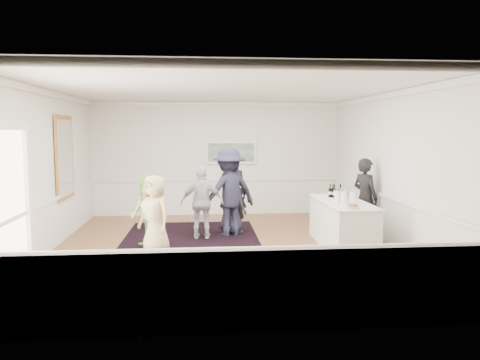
{
  "coord_description": "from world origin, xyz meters",
  "views": [
    {
      "loc": [
        -0.5,
        -9.28,
        2.38
      ],
      "look_at": [
        0.33,
        0.2,
        1.38
      ],
      "focal_mm": 35.0,
      "sensor_mm": 36.0,
      "label": 1
    }
  ],
  "objects": [
    {
      "name": "mirror",
      "position": [
        -3.45,
        1.3,
        1.8
      ],
      "size": [
        0.05,
        1.25,
        1.85
      ],
      "color": "#C08238",
      "rests_on": "wall_left"
    },
    {
      "name": "landscape_painting",
      "position": [
        0.4,
        3.95,
        1.78
      ],
      "size": [
        1.44,
        0.06,
        0.66
      ],
      "color": "white",
      "rests_on": "wall_back"
    },
    {
      "name": "bartender",
      "position": [
        3.2,
        0.81,
        0.89
      ],
      "size": [
        0.68,
        0.77,
        1.78
      ],
      "primitive_type": "imported",
      "rotation": [
        0.0,
        0.0,
        2.06
      ],
      "color": "black",
      "rests_on": "floor"
    },
    {
      "name": "ceiling",
      "position": [
        0.0,
        0.0,
        3.2
      ],
      "size": [
        7.0,
        8.0,
        0.02
      ],
      "primitive_type": "cube",
      "color": "white",
      "rests_on": "wall_back"
    },
    {
      "name": "floor",
      "position": [
        0.0,
        0.0,
        0.0
      ],
      "size": [
        8.0,
        8.0,
        0.0
      ],
      "primitive_type": "plane",
      "color": "#925B2F",
      "rests_on": "ground"
    },
    {
      "name": "nut_bowl",
      "position": [
        2.34,
        -0.87,
        0.98
      ],
      "size": [
        0.23,
        0.23,
        0.08
      ],
      "color": "white",
      "rests_on": "serving_table"
    },
    {
      "name": "wall_front",
      "position": [
        0.0,
        -4.0,
        1.6
      ],
      "size": [
        7.0,
        0.02,
        3.2
      ],
      "primitive_type": "cube",
      "color": "white",
      "rests_on": "floor"
    },
    {
      "name": "juice_pitchers",
      "position": [
        2.4,
        -0.23,
        1.06
      ],
      "size": [
        0.36,
        0.38,
        0.24
      ],
      "color": "#79BE44",
      "rests_on": "serving_table"
    },
    {
      "name": "guest_green",
      "position": [
        -1.58,
        0.12,
        0.74
      ],
      "size": [
        0.8,
        0.88,
        1.48
      ],
      "primitive_type": "imported",
      "rotation": [
        0.0,
        0.0,
        -1.16
      ],
      "color": "#76B749",
      "rests_on": "floor"
    },
    {
      "name": "wall_back",
      "position": [
        0.0,
        4.0,
        1.6
      ],
      "size": [
        7.0,
        0.02,
        3.2
      ],
      "primitive_type": "cube",
      "color": "white",
      "rests_on": "floor"
    },
    {
      "name": "ice_bucket",
      "position": [
        2.51,
        0.26,
        1.06
      ],
      "size": [
        0.26,
        0.26,
        0.25
      ],
      "primitive_type": "cylinder",
      "color": "silver",
      "rests_on": "serving_table"
    },
    {
      "name": "area_rug",
      "position": [
        -0.7,
        0.85,
        0.01
      ],
      "size": [
        3.0,
        3.92,
        0.02
      ],
      "primitive_type": "cube",
      "rotation": [
        0.0,
        0.0,
        -0.01
      ],
      "color": "black",
      "rests_on": "floor"
    },
    {
      "name": "serving_table",
      "position": [
        2.44,
        0.02,
        0.48
      ],
      "size": [
        0.89,
        2.33,
        0.94
      ],
      "color": "silver",
      "rests_on": "floor"
    },
    {
      "name": "doorway",
      "position": [
        -3.45,
        -1.9,
        1.42
      ],
      "size": [
        0.1,
        1.78,
        2.56
      ],
      "color": "white",
      "rests_on": "wall_left"
    },
    {
      "name": "guest_tan",
      "position": [
        -1.37,
        -0.3,
        0.77
      ],
      "size": [
        0.89,
        0.88,
        1.54
      ],
      "primitive_type": "imported",
      "rotation": [
        0.0,
        0.0,
        -0.76
      ],
      "color": "tan",
      "rests_on": "floor"
    },
    {
      "name": "guest_dark_b",
      "position": [
        0.28,
        1.62,
        0.92
      ],
      "size": [
        0.76,
        0.59,
        1.84
      ],
      "primitive_type": "imported",
      "rotation": [
        0.0,
        0.0,
        2.89
      ],
      "color": "black",
      "rests_on": "floor"
    },
    {
      "name": "wine_bottles",
      "position": [
        2.44,
        0.56,
        1.1
      ],
      "size": [
        0.3,
        0.23,
        0.31
      ],
      "color": "black",
      "rests_on": "serving_table"
    },
    {
      "name": "guest_dark_a",
      "position": [
        0.17,
        1.24,
        1.0
      ],
      "size": [
        1.49,
        1.21,
        2.0
      ],
      "primitive_type": "imported",
      "rotation": [
        0.0,
        0.0,
        3.57
      ],
      "color": "#1C1D2F",
      "rests_on": "floor"
    },
    {
      "name": "wainscoting",
      "position": [
        0.0,
        0.0,
        0.5
      ],
      "size": [
        7.0,
        8.0,
        1.0
      ],
      "primitive_type": null,
      "color": "white",
      "rests_on": "floor"
    },
    {
      "name": "guest_lilac",
      "position": [
        -0.44,
        0.97,
        0.81
      ],
      "size": [
        0.97,
        0.44,
        1.62
      ],
      "primitive_type": "imported",
      "rotation": [
        0.0,
        0.0,
        3.09
      ],
      "color": "#B8B1C6",
      "rests_on": "floor"
    },
    {
      "name": "guest_navy",
      "position": [
        0.25,
        1.43,
        0.78
      ],
      "size": [
        0.85,
        0.9,
        1.55
      ],
      "primitive_type": "imported",
      "rotation": [
        0.0,
        0.0,
        2.22
      ],
      "color": "#1C1D2F",
      "rests_on": "floor"
    },
    {
      "name": "wall_right",
      "position": [
        3.5,
        0.0,
        1.6
      ],
      "size": [
        0.02,
        8.0,
        3.2
      ],
      "primitive_type": "cube",
      "color": "white",
      "rests_on": "floor"
    },
    {
      "name": "wall_left",
      "position": [
        -3.5,
        0.0,
        1.6
      ],
      "size": [
        0.02,
        8.0,
        3.2
      ],
      "primitive_type": "cube",
      "color": "white",
      "rests_on": "floor"
    }
  ]
}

